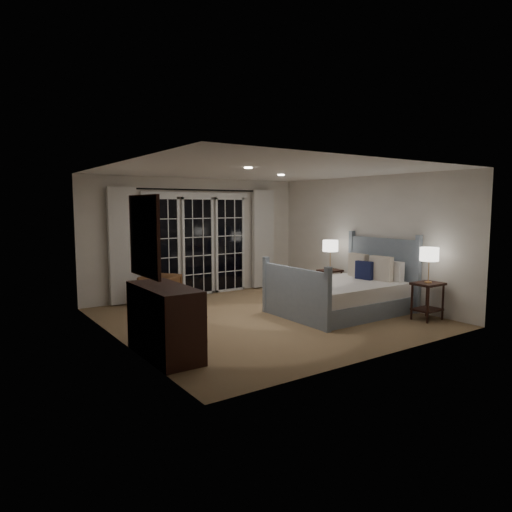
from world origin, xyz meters
TOP-DOWN VIEW (x-y plane):
  - floor at (0.00, 0.00)m, footprint 5.00×5.00m
  - ceiling at (0.00, 0.00)m, footprint 5.00×5.00m
  - wall_left at (-2.50, 0.00)m, footprint 0.02×5.00m
  - wall_right at (2.50, 0.00)m, footprint 0.02×5.00m
  - wall_back at (0.00, 2.50)m, footprint 5.00×0.02m
  - wall_front at (0.00, -2.50)m, footprint 5.00×0.02m
  - french_doors at (0.00, 2.46)m, footprint 2.50×0.04m
  - curtain_rod at (0.00, 2.40)m, footprint 3.50×0.03m
  - curtain_left at (-1.65, 2.38)m, footprint 0.55×0.10m
  - curtain_right at (1.65, 2.38)m, footprint 0.55×0.10m
  - downlight_a at (0.80, 0.60)m, footprint 0.12×0.12m
  - downlight_b at (-0.60, -0.40)m, footprint 0.12×0.12m
  - bed at (1.42, -0.47)m, footprint 2.24×1.60m
  - nightstand_left at (2.18, -1.67)m, footprint 0.49×0.39m
  - nightstand_right at (2.14, 0.64)m, footprint 0.45×0.36m
  - lamp_left at (2.18, -1.67)m, footprint 0.31×0.31m
  - lamp_right at (2.14, 0.64)m, footprint 0.32×0.32m
  - armchair at (-1.10, 1.92)m, footprint 0.92×0.92m
  - dresser at (-2.23, -0.92)m, footprint 0.55×1.28m
  - mirror at (-2.47, -0.92)m, footprint 0.05×0.85m

SIDE VIEW (x-z plane):
  - floor at x=0.00m, z-range 0.00..0.00m
  - armchair at x=-1.10m, z-range 0.00..0.60m
  - bed at x=1.42m, z-range -0.32..0.98m
  - nightstand_right at x=2.14m, z-range 0.09..0.68m
  - nightstand_left at x=2.18m, z-range 0.10..0.73m
  - dresser at x=-2.23m, z-range 0.00..0.91m
  - lamp_right at x=2.14m, z-range 0.77..1.39m
  - french_doors at x=0.00m, z-range -0.01..2.19m
  - lamp_left at x=2.18m, z-range 0.81..1.40m
  - curtain_left at x=-1.65m, z-range 0.02..2.27m
  - curtain_right at x=1.65m, z-range 0.02..2.27m
  - wall_left at x=-2.50m, z-range 0.00..2.50m
  - wall_right at x=2.50m, z-range 0.00..2.50m
  - wall_back at x=0.00m, z-range 0.00..2.50m
  - wall_front at x=0.00m, z-range 0.00..2.50m
  - mirror at x=-2.47m, z-range 1.05..2.05m
  - curtain_rod at x=0.00m, z-range 2.23..2.27m
  - downlight_a at x=0.80m, z-range 2.48..2.50m
  - downlight_b at x=-0.60m, z-range 2.48..2.50m
  - ceiling at x=0.00m, z-range 2.50..2.50m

